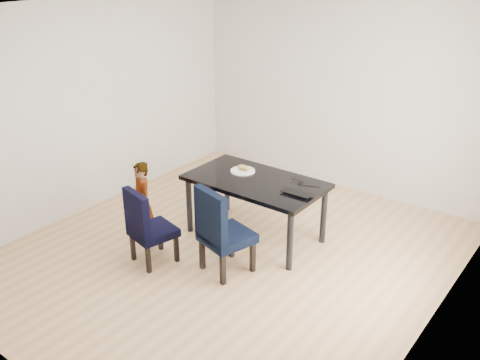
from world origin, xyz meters
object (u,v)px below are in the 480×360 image
Objects in this scene: dining_table at (255,209)px; chair_right at (227,229)px; chair_left at (153,225)px; laptop at (299,192)px; child at (142,202)px; plate at (243,171)px.

chair_right is at bearing -76.31° from dining_table.
chair_left is 0.90× the size of chair_right.
chair_right is at bearing 61.08° from laptop.
chair_right reaches higher than child.
chair_left is at bearing -117.23° from dining_table.
dining_table is 5.40× the size of plate.
chair_left reaches higher than dining_table.
chair_right is 1.22m from child.
chair_right reaches higher than dining_table.
laptop is (0.59, -0.01, 0.39)m from dining_table.
dining_table is 4.52× the size of laptop.
chair_left reaches higher than laptop.
plate is at bearing 157.64° from dining_table.
laptop is (0.86, -0.12, 0.01)m from plate.
chair_right is at bearing 27.44° from child.
plate is at bearing 75.80° from child.
chair_left is 0.91× the size of child.
plate is (-0.46, 0.89, 0.26)m from chair_right.
child is 1.84m from laptop.
plate is (0.76, 0.96, 0.27)m from child.
dining_table is 1.61× the size of chair_right.
laptop is at bearing 57.25° from chair_left.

